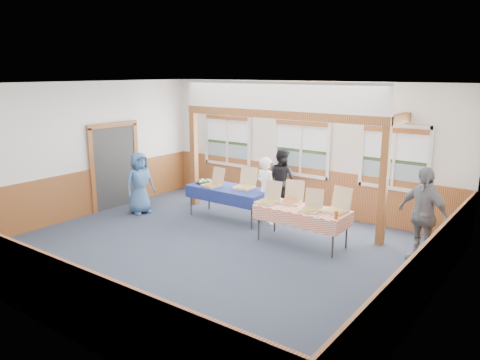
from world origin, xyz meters
name	(u,v)px	position (x,y,z in m)	size (l,w,h in m)	color
floor	(212,251)	(0.00, 0.00, 0.00)	(8.00, 8.00, 0.00)	#252B3C
ceiling	(210,84)	(0.00, 0.00, 3.20)	(8.00, 8.00, 0.00)	white
wall_back	(302,147)	(0.00, 3.50, 1.60)	(8.00, 8.00, 0.00)	silver
wall_front	(38,216)	(0.00, -3.50, 1.60)	(8.00, 8.00, 0.00)	silver
wall_left	(82,150)	(-4.00, 0.00, 1.60)	(8.00, 8.00, 0.00)	silver
wall_right	(433,207)	(4.00, 0.00, 1.60)	(8.00, 8.00, 0.00)	silver
wainscot_back	(300,188)	(0.00, 3.48, 0.55)	(7.98, 0.05, 1.10)	brown
wainscot_front	(47,290)	(0.00, -3.48, 0.55)	(7.98, 0.05, 1.10)	brown
wainscot_left	(86,193)	(-3.98, 0.00, 0.55)	(0.05, 6.98, 1.10)	brown
wainscot_right	(425,276)	(3.98, 0.00, 0.55)	(0.05, 6.98, 1.10)	brown
cased_opening	(115,167)	(-3.96, 0.90, 1.05)	(0.06, 1.30, 2.10)	#2E2E2E
window_left	(228,136)	(-2.30, 3.46, 1.68)	(1.56, 0.10, 1.46)	silver
window_mid	(301,144)	(0.00, 3.46, 1.68)	(1.56, 0.10, 1.46)	silver
window_right	(395,154)	(2.30, 3.46, 1.68)	(1.56, 0.10, 1.46)	silver
post_left	(194,159)	(-2.50, 2.30, 1.20)	(0.15, 0.15, 2.40)	#632E16
post_right	(383,187)	(2.50, 2.30, 1.20)	(0.15, 0.15, 2.40)	#632E16
cross_beam	(277,114)	(0.00, 2.30, 2.49)	(5.15, 0.18, 0.18)	#632E16
table_left	(229,190)	(-1.01, 1.83, 0.70)	(2.12, 1.30, 0.76)	#2E2E2E
table_right	(302,211)	(1.21, 1.36, 0.70)	(1.92, 0.98, 0.76)	#2E2E2E
pizza_box_a	(213,183)	(-1.40, 1.73, 0.82)	(0.44, 0.51, 0.42)	tan
pizza_box_b	(245,185)	(-0.67, 2.00, 0.83)	(0.50, 0.58, 0.46)	tan
pizza_box_c	(268,200)	(0.46, 1.27, 0.82)	(0.39, 0.48, 0.43)	tan
pizza_box_d	(291,200)	(0.85, 1.56, 0.82)	(0.50, 0.57, 0.44)	tan
pizza_box_e	(311,208)	(1.45, 1.28, 0.82)	(0.44, 0.51, 0.41)	tan
pizza_box_f	(336,209)	(1.87, 1.51, 0.83)	(0.49, 0.57, 0.46)	tan
veggie_tray	(204,182)	(-1.76, 1.83, 0.79)	(0.41, 0.41, 0.09)	black
drink_glass	(336,215)	(2.06, 1.11, 0.83)	(0.07, 0.07, 0.15)	#9B5A19
woman_white	(266,190)	(-0.12, 2.06, 0.78)	(0.57, 0.37, 1.56)	white
woman_black	(282,180)	(-0.33, 3.10, 0.79)	(0.77, 0.60, 1.58)	black
man_blue	(140,183)	(-3.03, 0.89, 0.76)	(0.75, 0.49, 1.53)	#3C6296
person_grey	(422,215)	(3.39, 1.91, 0.89)	(1.04, 0.43, 1.77)	gray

